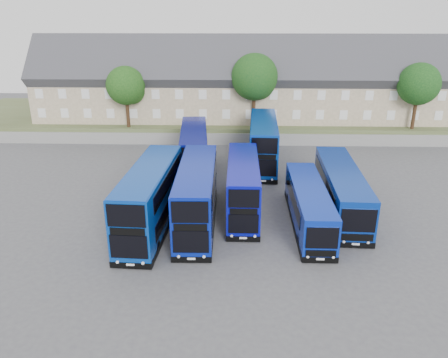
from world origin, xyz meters
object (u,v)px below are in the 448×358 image
(tree_mid, at_px, (256,79))
(dd_front_mid, at_px, (197,197))
(tree_west, at_px, (127,87))
(tree_far, at_px, (444,75))
(coach_east_a, at_px, (309,207))
(tree_east, at_px, (420,86))
(dd_front_left, at_px, (151,199))

(tree_mid, bearing_deg, dd_front_mid, -102.72)
(tree_west, xyz_separation_m, tree_far, (42.00, 7.00, 0.68))
(tree_west, bearing_deg, dd_front_mid, -65.36)
(coach_east_a, xyz_separation_m, tree_east, (16.59, 23.12, 5.82))
(dd_front_mid, height_order, tree_east, tree_east)
(coach_east_a, xyz_separation_m, tree_mid, (-3.41, 23.62, 6.50))
(dd_front_left, bearing_deg, tree_mid, 73.10)
(dd_front_mid, xyz_separation_m, tree_east, (25.35, 23.21, 5.05))
(tree_west, distance_m, tree_mid, 16.04)
(dd_front_mid, height_order, tree_west, tree_west)
(tree_east, bearing_deg, tree_mid, 178.57)
(dd_front_left, xyz_separation_m, tree_far, (34.86, 30.91, 5.33))
(dd_front_mid, bearing_deg, tree_mid, 76.35)
(tree_mid, bearing_deg, tree_far, 14.04)
(coach_east_a, height_order, tree_far, tree_far)
(dd_front_mid, xyz_separation_m, tree_west, (-10.65, 23.21, 4.71))
(dd_front_left, height_order, coach_east_a, dd_front_left)
(dd_front_left, height_order, tree_far, tree_far)
(tree_east, bearing_deg, dd_front_mid, -137.53)
(tree_east, bearing_deg, tree_far, 49.40)
(tree_mid, xyz_separation_m, tree_east, (20.00, -0.50, -0.68))
(dd_front_left, relative_size, tree_far, 1.43)
(tree_mid, bearing_deg, tree_west, -178.21)
(tree_west, xyz_separation_m, tree_mid, (16.00, 0.50, 1.02))
(dd_front_mid, bearing_deg, coach_east_a, -0.34)
(tree_mid, relative_size, tree_east, 1.12)
(tree_west, bearing_deg, tree_east, 0.00)
(tree_mid, bearing_deg, dd_front_left, -109.94)
(coach_east_a, height_order, tree_east, tree_east)
(coach_east_a, bearing_deg, dd_front_left, -176.12)
(dd_front_left, relative_size, tree_east, 1.52)
(dd_front_left, bearing_deg, tree_east, 42.69)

